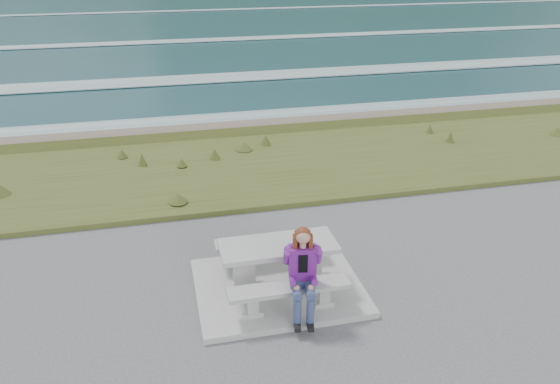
{
  "coord_description": "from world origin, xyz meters",
  "views": [
    {
      "loc": [
        -1.63,
        -7.05,
        5.12
      ],
      "look_at": [
        0.31,
        1.2,
        1.15
      ],
      "focal_mm": 35.0,
      "sensor_mm": 36.0,
      "label": 1
    }
  ],
  "objects_px": {
    "seated_woman": "(303,286)",
    "bench_landward": "(289,291)",
    "picnic_table": "(278,253)",
    "bench_seaward": "(269,244)"
  },
  "relations": [
    {
      "from": "bench_landward",
      "to": "seated_woman",
      "type": "distance_m",
      "value": 0.26
    },
    {
      "from": "bench_seaward",
      "to": "seated_woman",
      "type": "xyz_separation_m",
      "value": [
        0.17,
        -1.53,
        0.16
      ]
    },
    {
      "from": "picnic_table",
      "to": "bench_landward",
      "type": "height_order",
      "value": "picnic_table"
    },
    {
      "from": "picnic_table",
      "to": "bench_seaward",
      "type": "xyz_separation_m",
      "value": [
        0.0,
        0.7,
        -0.23
      ]
    },
    {
      "from": "bench_landward",
      "to": "seated_woman",
      "type": "bearing_deg",
      "value": -37.27
    },
    {
      "from": "picnic_table",
      "to": "seated_woman",
      "type": "xyz_separation_m",
      "value": [
        0.17,
        -0.83,
        -0.08
      ]
    },
    {
      "from": "picnic_table",
      "to": "bench_seaward",
      "type": "relative_size",
      "value": 1.0
    },
    {
      "from": "seated_woman",
      "to": "bench_landward",
      "type": "bearing_deg",
      "value": 153.65
    },
    {
      "from": "picnic_table",
      "to": "bench_landward",
      "type": "bearing_deg",
      "value": -90.0
    },
    {
      "from": "seated_woman",
      "to": "bench_seaward",
      "type": "bearing_deg",
      "value": 107.22
    }
  ]
}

